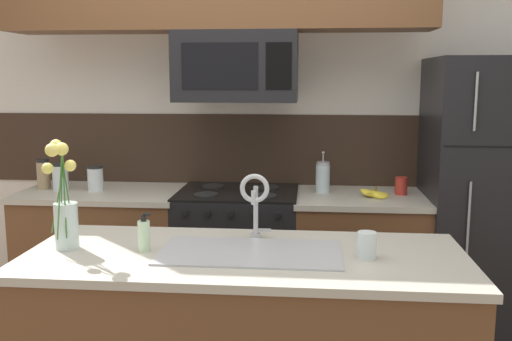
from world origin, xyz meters
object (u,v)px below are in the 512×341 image
at_px(stove_range, 238,260).
at_px(storage_jar_short, 95,178).
at_px(storage_jar_tall, 43,174).
at_px(sink_faucet, 255,197).
at_px(microwave, 237,67).
at_px(banana_bunch, 375,194).
at_px(storage_jar_medium, 60,177).
at_px(dish_soap_bottle, 144,235).
at_px(french_press, 323,177).
at_px(coffee_tin, 401,186).
at_px(refrigerator, 494,202).
at_px(drinking_glass, 367,245).
at_px(flower_vase, 65,213).

distance_m(stove_range, storage_jar_short, 1.07).
distance_m(storage_jar_tall, sink_faucet, 1.85).
xyz_separation_m(microwave, banana_bunch, (0.85, -0.04, -0.77)).
relative_size(storage_jar_medium, dish_soap_bottle, 1.08).
height_order(french_press, coffee_tin, french_press).
distance_m(refrigerator, french_press, 1.06).
bearing_deg(french_press, microwave, -171.44).
height_order(stove_range, storage_jar_tall, storage_jar_tall).
distance_m(dish_soap_bottle, drinking_glass, 0.93).
xyz_separation_m(stove_range, storage_jar_medium, (-1.16, -0.02, 0.54)).
bearing_deg(storage_jar_medium, refrigerator, 0.75).
bearing_deg(stove_range, sink_faucet, -78.64).
xyz_separation_m(stove_range, drinking_glass, (0.69, -1.27, 0.50)).
bearing_deg(refrigerator, stove_range, -179.28).
height_order(stove_range, drinking_glass, drinking_glass).
bearing_deg(storage_jar_medium, coffee_tin, 1.73).
height_order(stove_range, sink_faucet, sink_faucet).
height_order(banana_bunch, flower_vase, flower_vase).
bearing_deg(microwave, french_press, 8.56).
bearing_deg(storage_jar_short, flower_vase, -74.46).
relative_size(storage_jar_tall, banana_bunch, 1.04).
bearing_deg(storage_jar_medium, microwave, -0.23).
distance_m(microwave, storage_jar_short, 1.17).
bearing_deg(microwave, coffee_tin, 3.95).
bearing_deg(storage_jar_medium, storage_jar_tall, 163.96).
relative_size(french_press, flower_vase, 0.57).
bearing_deg(stove_range, coffee_tin, 2.79).
xyz_separation_m(dish_soap_bottle, drinking_glass, (0.93, -0.01, -0.01)).
distance_m(storage_jar_short, banana_bunch, 1.78).
relative_size(storage_jar_medium, banana_bunch, 0.94).
relative_size(sink_faucet, drinking_glass, 2.79).
xyz_separation_m(stove_range, refrigerator, (1.59, 0.02, 0.42)).
distance_m(stove_range, drinking_glass, 1.53).
height_order(microwave, flower_vase, microwave).
relative_size(banana_bunch, flower_vase, 0.41).
bearing_deg(refrigerator, dish_soap_bottle, -145.04).
bearing_deg(banana_bunch, drinking_glass, -97.80).
distance_m(french_press, flower_vase, 1.74).
relative_size(banana_bunch, french_press, 0.71).
relative_size(refrigerator, french_press, 6.58).
distance_m(storage_jar_tall, storage_jar_medium, 0.14).
bearing_deg(dish_soap_bottle, french_press, 59.50).
xyz_separation_m(french_press, sink_faucet, (-0.33, -1.11, 0.10)).
height_order(storage_jar_tall, storage_jar_medium, storage_jar_tall).
bearing_deg(french_press, storage_jar_short, -177.02).
bearing_deg(banana_bunch, dish_soap_bottle, -132.34).
height_order(banana_bunch, drinking_glass, drinking_glass).
bearing_deg(storage_jar_short, storage_jar_medium, 179.96).
bearing_deg(flower_vase, storage_jar_medium, 114.99).
height_order(storage_jar_medium, storage_jar_short, storage_jar_medium).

